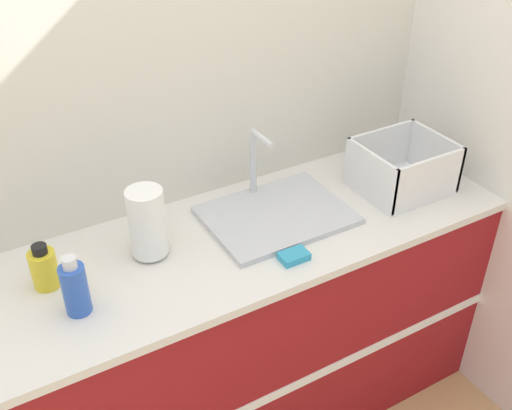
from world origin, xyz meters
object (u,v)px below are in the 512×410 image
object	(u,v)px
dish_rack	(402,171)
bottle_blue	(75,288)
bottle_yellow	(44,268)
paper_towel_roll	(147,223)
sink	(276,212)

from	to	relation	value
dish_rack	bottle_blue	bearing A→B (deg)	-177.66
bottle_yellow	bottle_blue	size ratio (longest dim) A/B	0.77
paper_towel_roll	bottle_blue	xyz separation A→B (m)	(-0.27, -0.14, -0.04)
paper_towel_roll	dish_rack	bearing A→B (deg)	-5.51
dish_rack	bottle_blue	distance (m)	1.20
paper_towel_roll	bottle_yellow	world-z (taller)	paper_towel_roll
bottle_yellow	bottle_blue	distance (m)	0.16
paper_towel_roll	bottle_blue	bearing A→B (deg)	-152.32
sink	bottle_yellow	world-z (taller)	sink
dish_rack	bottle_blue	xyz separation A→B (m)	(-1.20, -0.05, 0.01)
dish_rack	bottle_yellow	world-z (taller)	dish_rack
paper_towel_roll	bottle_blue	size ratio (longest dim) A/B	1.25
paper_towel_roll	sink	bearing A→B (deg)	-2.35
paper_towel_roll	dish_rack	size ratio (longest dim) A/B	0.74
dish_rack	bottle_yellow	bearing A→B (deg)	175.28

